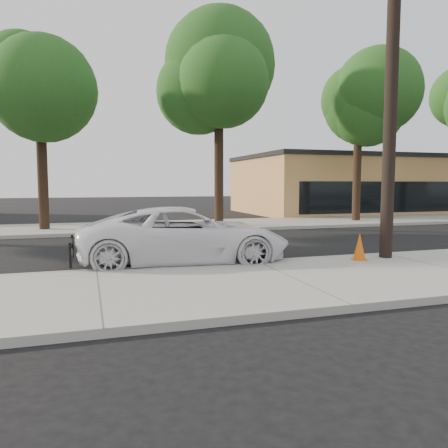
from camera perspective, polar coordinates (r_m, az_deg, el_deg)
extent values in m
plane|color=black|center=(13.49, 0.78, -3.92)|extent=(120.00, 120.00, 0.00)
cube|color=gray|center=(9.56, 8.95, -7.37)|extent=(90.00, 4.40, 0.15)
cube|color=gray|center=(21.65, -6.28, -0.26)|extent=(90.00, 5.00, 0.15)
cube|color=#9E9B93|center=(11.53, 4.07, -5.14)|extent=(90.00, 0.12, 0.16)
cube|color=tan|center=(35.03, 17.75, 4.78)|extent=(18.00, 10.00, 4.00)
cylinder|color=black|center=(12.86, 21.00, 16.12)|extent=(0.34, 0.34, 9.00)
cylinder|color=black|center=(20.92, -22.58, 5.21)|extent=(0.44, 0.44, 4.25)
sphere|color=#154A18|center=(21.24, -22.93, 14.76)|extent=(4.20, 4.20, 4.20)
sphere|color=#154A18|center=(21.01, -21.56, 18.03)|extent=(3.36, 3.36, 3.36)
cylinder|color=black|center=(21.36, -0.68, 6.28)|extent=(0.44, 0.44, 4.75)
sphere|color=#154A18|center=(21.79, -0.69, 16.79)|extent=(4.80, 4.80, 4.80)
sphere|color=#154A18|center=(21.83, 1.41, 20.21)|extent=(3.84, 3.84, 3.84)
cylinder|color=black|center=(25.12, 16.95, 5.50)|extent=(0.44, 0.44, 4.40)
sphere|color=#154A18|center=(25.41, 17.18, 13.76)|extent=(4.35, 4.35, 4.35)
sphere|color=#154A18|center=(25.59, 18.94, 16.28)|extent=(3.48, 3.48, 3.48)
imported|color=white|center=(11.76, -5.09, -1.50)|extent=(5.76, 3.05, 1.54)
cube|color=#DD590B|center=(12.13, 17.24, -4.43)|extent=(0.48, 0.48, 0.02)
cone|color=#DD590B|center=(12.08, 17.28, -2.81)|extent=(0.43, 0.43, 0.71)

